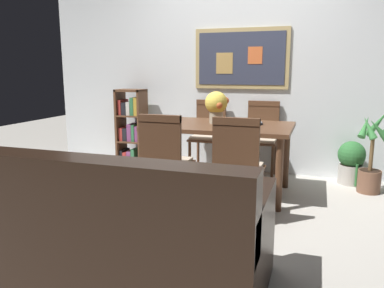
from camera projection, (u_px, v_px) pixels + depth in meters
The scene contains 13 objects.
ground_plane at pixel (204, 208), 3.58m from camera, with size 12.00×12.00×0.00m, color #B7B2A8.
wall_back_with_painting at pixel (240, 68), 4.75m from camera, with size 5.20×0.14×2.60m.
dining_table at pixel (220, 133), 3.95m from camera, with size 1.46×0.92×0.73m.
dining_chair_near_right at pixel (238, 161), 3.17m from camera, with size 0.40×0.41×0.91m.
dining_chair_far_left at pixel (209, 130), 4.78m from camera, with size 0.40×0.41×0.91m.
dining_chair_far_right at pixel (262, 132), 4.61m from camera, with size 0.40×0.41×0.91m.
dining_chair_near_left at pixel (165, 155), 3.36m from camera, with size 0.40×0.41×0.91m.
leather_couch at pixel (113, 234), 2.28m from camera, with size 1.80×0.84×0.84m.
bookshelf at pixel (132, 129), 5.07m from camera, with size 0.36×0.28×1.03m.
potted_ivy at pixel (351, 162), 4.31m from camera, with size 0.30×0.31×0.49m.
potted_palm at pixel (372, 160), 3.98m from camera, with size 0.34×0.36×0.89m.
flower_vase at pixel (216, 105), 3.97m from camera, with size 0.25×0.24×0.34m.
tv_remote at pixel (260, 123), 3.93m from camera, with size 0.07×0.16×0.02m.
Camera 1 is at (0.97, -3.26, 1.28)m, focal length 35.56 mm.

